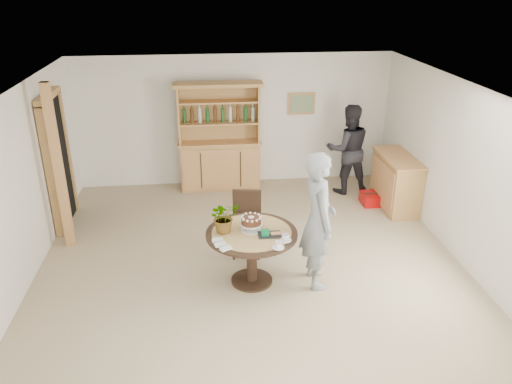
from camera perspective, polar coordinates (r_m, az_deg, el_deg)
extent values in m
plane|color=tan|center=(6.97, -0.29, -9.66)|extent=(7.00, 7.00, 0.00)
cube|color=white|center=(9.66, -2.52, 8.16)|extent=(6.00, 0.04, 2.50)
cube|color=white|center=(6.78, -26.44, -1.33)|extent=(0.04, 7.00, 2.50)
cube|color=white|center=(7.29, 23.83, 0.85)|extent=(0.04, 7.00, 2.50)
cube|color=white|center=(5.97, -0.34, 10.81)|extent=(6.00, 7.00, 0.04)
cube|color=tan|center=(9.73, 5.24, 10.02)|extent=(0.52, 0.03, 0.42)
cube|color=#59724C|center=(9.71, 5.27, 9.99)|extent=(0.44, 0.02, 0.34)
cube|color=black|center=(8.60, -21.72, 3.07)|extent=(0.10, 0.90, 2.10)
cube|color=tan|center=(8.14, -22.41, 1.84)|extent=(0.12, 0.10, 2.10)
cube|color=tan|center=(9.05, -20.86, 4.19)|extent=(0.12, 0.10, 2.10)
cube|color=tan|center=(8.30, -22.71, 10.06)|extent=(0.12, 1.10, 0.10)
cube|color=tan|center=(7.74, -21.63, 2.48)|extent=(0.12, 0.12, 2.50)
cube|color=tan|center=(9.65, -4.10, 3.10)|extent=(1.50, 0.50, 0.90)
cube|color=tan|center=(9.49, -4.19, 5.76)|extent=(1.56, 0.54, 0.04)
cube|color=tan|center=(9.44, -4.31, 9.12)|extent=(1.50, 0.04, 1.06)
cube|color=tan|center=(9.30, -8.82, 8.69)|extent=(0.04, 0.34, 1.06)
cube|color=tan|center=(9.34, 0.26, 9.04)|extent=(0.04, 0.34, 1.06)
cube|color=tan|center=(9.34, -4.24, 7.89)|extent=(1.44, 0.32, 0.03)
cube|color=tan|center=(9.24, -4.32, 10.27)|extent=(1.44, 0.32, 0.03)
cube|color=tan|center=(9.17, -4.38, 12.16)|extent=(1.62, 0.40, 0.06)
cylinder|color=#194C1E|center=(9.29, -7.76, 8.65)|extent=(0.07, 0.07, 0.28)
cylinder|color=#4C2D14|center=(9.29, -6.76, 8.70)|extent=(0.07, 0.07, 0.28)
cylinder|color=#B2BFB2|center=(9.29, -5.77, 8.74)|extent=(0.07, 0.07, 0.28)
cylinder|color=#194C1E|center=(9.29, -4.77, 8.78)|extent=(0.07, 0.07, 0.28)
cylinder|color=#4C2D14|center=(9.30, -3.77, 8.82)|extent=(0.07, 0.07, 0.28)
cylinder|color=#B2BFB2|center=(9.31, -2.78, 8.86)|extent=(0.07, 0.07, 0.28)
cylinder|color=#194C1E|center=(9.32, -1.78, 8.89)|extent=(0.07, 0.07, 0.28)
cylinder|color=#4C2D14|center=(9.33, -0.79, 8.93)|extent=(0.07, 0.07, 0.28)
cube|color=tan|center=(9.13, 15.69, 1.02)|extent=(0.50, 1.20, 0.90)
cube|color=tan|center=(8.97, 16.02, 3.79)|extent=(0.54, 1.26, 0.04)
cylinder|color=black|center=(6.51, -0.50, -4.79)|extent=(1.20, 1.20, 0.04)
cylinder|color=black|center=(6.69, -0.49, -7.57)|extent=(0.14, 0.14, 0.70)
cylinder|color=black|center=(6.87, -0.48, -10.03)|extent=(0.56, 0.56, 0.03)
cylinder|color=tan|center=(6.49, -0.50, -4.59)|extent=(1.04, 1.04, 0.01)
cube|color=black|center=(7.30, -1.09, -3.93)|extent=(0.47, 0.47, 0.04)
cube|color=black|center=(7.35, -1.04, -1.52)|extent=(0.42, 0.09, 0.46)
cube|color=black|center=(7.26, -1.06, 0.05)|extent=(0.42, 0.10, 0.05)
cube|color=black|center=(7.26, -2.57, -6.17)|extent=(0.04, 0.04, 0.44)
cube|color=black|center=(7.24, 0.29, -6.22)|extent=(0.04, 0.04, 0.44)
cube|color=black|center=(7.57, -2.39, -4.82)|extent=(0.04, 0.03, 0.44)
cube|color=black|center=(7.56, 0.35, -4.86)|extent=(0.04, 0.03, 0.44)
cylinder|color=white|center=(6.53, -0.55, -4.31)|extent=(0.28, 0.28, 0.01)
cylinder|color=white|center=(6.51, -0.55, -4.00)|extent=(0.05, 0.05, 0.08)
cylinder|color=white|center=(6.49, -0.55, -3.65)|extent=(0.30, 0.30, 0.01)
cylinder|color=#4A2615|center=(6.47, -0.55, -3.25)|extent=(0.26, 0.26, 0.09)
cylinder|color=white|center=(6.45, -0.55, -2.89)|extent=(0.08, 0.08, 0.01)
sphere|color=white|center=(6.46, 0.51, -2.84)|extent=(0.04, 0.04, 0.04)
sphere|color=white|center=(6.51, 0.31, -2.62)|extent=(0.04, 0.04, 0.04)
sphere|color=white|center=(6.55, -0.12, -2.47)|extent=(0.04, 0.04, 0.04)
sphere|color=white|center=(6.56, -0.66, -2.43)|extent=(0.04, 0.04, 0.04)
sphere|color=white|center=(6.54, -1.17, -2.52)|extent=(0.04, 0.04, 0.04)
sphere|color=white|center=(6.50, -1.52, -2.70)|extent=(0.04, 0.04, 0.04)
sphere|color=white|center=(6.44, -1.62, -2.95)|extent=(0.04, 0.04, 0.04)
sphere|color=white|center=(6.39, -1.43, -3.18)|extent=(0.04, 0.04, 0.04)
sphere|color=white|center=(6.35, -1.00, -3.34)|extent=(0.04, 0.04, 0.04)
sphere|color=white|center=(6.34, -0.44, -3.38)|extent=(0.04, 0.04, 0.04)
sphere|color=white|center=(6.36, 0.08, -3.29)|extent=(0.04, 0.04, 0.04)
sphere|color=white|center=(6.41, 0.43, -3.09)|extent=(0.04, 0.04, 0.04)
imported|color=#3F7233|center=(6.42, -3.67, -2.84)|extent=(0.47, 0.44, 0.42)
cube|color=black|center=(6.41, 1.57, -4.91)|extent=(0.30, 0.20, 0.01)
cube|color=#0D783E|center=(6.38, 1.04, -4.67)|extent=(0.10, 0.10, 0.06)
cube|color=#0D783E|center=(6.37, 1.04, -4.39)|extent=(0.11, 0.02, 0.01)
cylinder|color=white|center=(6.29, 3.40, -5.52)|extent=(0.15, 0.15, 0.01)
imported|color=white|center=(6.27, 3.41, -5.18)|extent=(0.10, 0.10, 0.08)
cylinder|color=white|center=(6.13, 2.55, -6.36)|extent=(0.15, 0.15, 0.01)
imported|color=white|center=(6.11, 2.56, -6.02)|extent=(0.08, 0.08, 0.07)
cube|color=white|center=(6.28, -4.42, -5.49)|extent=(0.14, 0.08, 0.03)
cube|color=white|center=(6.18, -4.09, -6.02)|extent=(0.16, 0.11, 0.03)
cube|color=white|center=(6.10, -3.48, -6.45)|extent=(0.16, 0.14, 0.03)
imported|color=gray|center=(6.46, 7.12, -3.24)|extent=(0.46, 0.69, 1.85)
imported|color=black|center=(9.43, 10.47, 4.83)|extent=(0.83, 0.65, 1.69)
cube|color=#BC0909|center=(9.29, 13.77, -0.71)|extent=(0.60, 0.40, 0.20)
cube|color=black|center=(9.25, 13.83, -0.12)|extent=(0.56, 0.04, 0.01)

